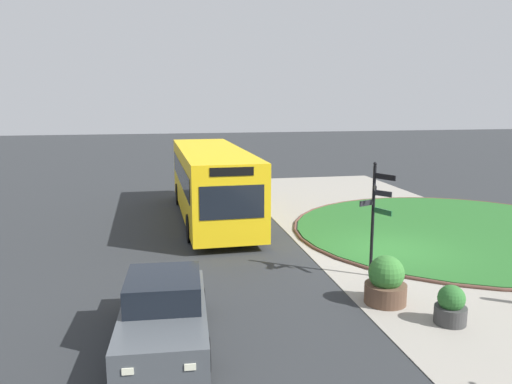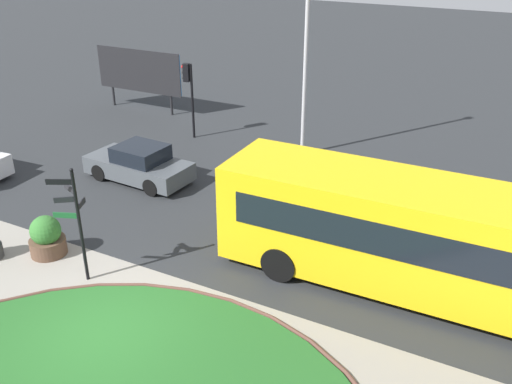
# 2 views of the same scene
# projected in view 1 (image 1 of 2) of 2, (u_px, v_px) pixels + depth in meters

# --- Properties ---
(ground) EXTENTS (120.00, 120.00, 0.00)m
(ground) POSITION_uv_depth(u_px,v_px,m) (390.00, 253.00, 16.64)
(ground) COLOR #282B2D
(sidewalk_paving) EXTENTS (32.00, 8.74, 0.02)m
(sidewalk_paving) POSITION_uv_depth(u_px,v_px,m) (435.00, 250.00, 16.95)
(sidewalk_paving) COLOR gray
(sidewalk_paving) RESTS_ON ground
(grass_island) EXTENTS (12.35, 12.35, 0.10)m
(grass_island) POSITION_uv_depth(u_px,v_px,m) (457.00, 230.00, 19.33)
(grass_island) COLOR #235B23
(grass_island) RESTS_ON ground
(grass_kerb_ring) EXTENTS (12.66, 12.66, 0.11)m
(grass_kerb_ring) POSITION_uv_depth(u_px,v_px,m) (457.00, 230.00, 19.33)
(grass_kerb_ring) COLOR brown
(grass_kerb_ring) RESTS_ON ground
(signpost_directional) EXTENTS (0.69, 0.83, 3.32)m
(signpost_directional) POSITION_uv_depth(u_px,v_px,m) (375.00, 211.00, 14.02)
(signpost_directional) COLOR black
(signpost_directional) RESTS_ON ground
(bus_yellow) EXTENTS (10.45, 2.82, 2.98)m
(bus_yellow) POSITION_uv_depth(u_px,v_px,m) (212.00, 181.00, 21.10)
(bus_yellow) COLOR yellow
(bus_yellow) RESTS_ON ground
(car_near_lane) EXTENTS (4.17, 1.97, 1.40)m
(car_near_lane) POSITION_uv_depth(u_px,v_px,m) (164.00, 313.00, 10.48)
(car_near_lane) COLOR #474C51
(car_near_lane) RESTS_ON ground
(planter_near_signpost) EXTENTS (0.72, 0.72, 0.92)m
(planter_near_signpost) POSITION_uv_depth(u_px,v_px,m) (451.00, 307.00, 11.32)
(planter_near_signpost) COLOR #383838
(planter_near_signpost) RESTS_ON ground
(planter_kerbside) EXTENTS (1.04, 1.04, 1.24)m
(planter_kerbside) POSITION_uv_depth(u_px,v_px,m) (386.00, 282.00, 12.43)
(planter_kerbside) COLOR brown
(planter_kerbside) RESTS_ON ground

